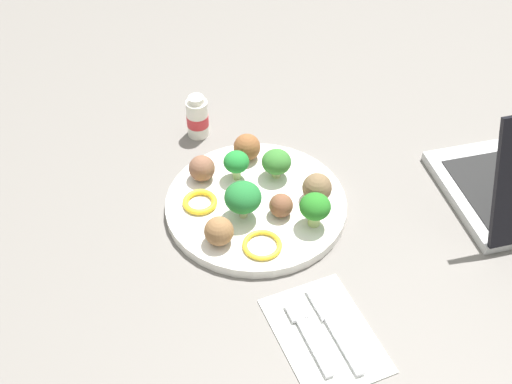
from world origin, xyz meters
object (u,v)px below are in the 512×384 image
Objects in this scene: meatball_mid_right at (317,188)px; meatball_front_left at (219,231)px; meatball_mid_left at (202,168)px; meatball_front_right at (247,147)px; meatball_near_rim at (281,205)px; napkin at (322,335)px; broccoli_floret_mid_right at (236,162)px; broccoli_floret_back_left at (315,207)px; broccoli_floret_mid_left at (276,162)px; pepper_ring_mid_left at (262,245)px; plate at (256,205)px; fork at (307,333)px; broccoli_floret_center at (243,198)px; pepper_ring_front_right at (200,202)px; yogurt_bottle at (197,118)px; knife at (332,325)px.

meatball_mid_right reaches higher than meatball_front_left.
meatball_front_right reaches higher than meatball_mid_left.
napkin is (-0.21, 0.03, -0.03)m from meatball_near_rim.
broccoli_floret_mid_right is at bearing 47.79° from meatball_mid_right.
meatball_mid_left is at bearing 35.87° from meatball_near_rim.
broccoli_floret_back_left is 1.27× the size of meatball_front_left.
broccoli_floret_mid_left is 0.30m from napkin.
pepper_ring_mid_left is (-0.06, 0.11, -0.02)m from meatball_mid_right.
meatball_mid_right is 1.06× the size of meatball_front_left.
plate is 0.05m from meatball_near_rim.
meatball_front_left is at bearing 17.14° from fork.
broccoli_floret_mid_left is 0.10m from broccoli_floret_center.
broccoli_floret_mid_left reaches higher than meatball_front_left.
broccoli_floret_center is 0.12m from meatball_mid_right.
broccoli_floret_back_left is at bearing -26.90° from fork.
broccoli_floret_mid_right is at bearing 8.53° from plate.
napkin is (-0.29, 0.06, -0.04)m from broccoli_floret_mid_left.
meatball_mid_right reaches higher than pepper_ring_front_right.
broccoli_floret_mid_right is 0.09m from pepper_ring_front_right.
meatball_mid_right is at bearing -107.18° from plate.
broccoli_floret_back_left is 0.70× the size of yogurt_bottle.
broccoli_floret_mid_right is 0.15m from broccoli_floret_back_left.
broccoli_floret_mid_right is 0.82× the size of broccoli_floret_center.
broccoli_floret_mid_right reaches higher than napkin.
broccoli_floret_back_left is at bearing -120.23° from broccoli_floret_center.
broccoli_floret_center is at bearing 6.19° from napkin.
plate is at bearing 167.08° from meatball_front_right.
meatball_front_right is at bearing 12.67° from broccoli_floret_back_left.
meatball_mid_left is 1.15× the size of meatball_near_rim.
broccoli_floret_mid_right reaches higher than meatball_near_rim.
plate is at bearing 130.13° from broccoli_floret_mid_left.
meatball_near_rim is at bearing -3.22° from knife.
pepper_ring_front_right is 0.13m from pepper_ring_mid_left.
meatball_mid_left is at bearing 165.59° from yogurt_bottle.
plate is at bearing 3.25° from knife.
knife is (0.01, -0.02, 0.00)m from napkin.
pepper_ring_front_right is at bearing 26.31° from pepper_ring_mid_left.
meatball_front_left is at bearing 21.34° from napkin.
pepper_ring_front_right reaches higher than fork.
plate is at bearing -142.91° from meatball_mid_left.
broccoli_floret_mid_right is at bearing -63.45° from pepper_ring_front_right.
broccoli_floret_back_left is 0.06m from meatball_near_rim.
broccoli_floret_mid_left is (0.12, 0.01, -0.01)m from broccoli_floret_back_left.
broccoli_floret_center reaches higher than broccoli_floret_mid_right.
broccoli_floret_mid_right is at bearing 27.89° from broccoli_floret_back_left.
pepper_ring_front_right reaches higher than plate.
broccoli_floret_mid_right is 0.06m from broccoli_floret_mid_left.
meatball_front_right reaches higher than pepper_ring_mid_left.
meatball_mid_left is 0.33m from fork.
yogurt_bottle is at bearing 0.47° from pepper_ring_mid_left.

